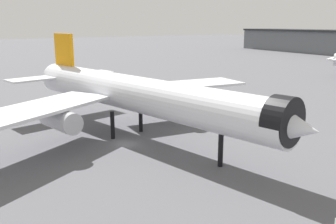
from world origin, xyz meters
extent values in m
plane|color=#56565B|center=(0.00, 0.00, 0.00)|extent=(900.00, 900.00, 0.00)
cylinder|color=silver|center=(-1.37, 3.19, 7.65)|extent=(55.62, 14.48, 5.89)
cone|color=silver|center=(25.98, 7.52, 7.65)|extent=(7.30, 6.71, 5.77)
cone|color=silver|center=(-28.72, -1.15, 7.65)|extent=(8.43, 6.72, 5.59)
cylinder|color=black|center=(24.82, 7.33, 8.10)|extent=(3.55, 6.29, 5.95)
cube|color=silver|center=(-8.00, 17.73, 6.92)|extent=(12.65, 26.00, 0.47)
cylinder|color=#B7BAC1|center=(-6.22, 14.99, 4.98)|extent=(8.17, 4.41, 3.24)
cube|color=silver|center=(-3.18, -12.70, 6.92)|extent=(19.21, 26.23, 0.47)
cylinder|color=#B7BAC1|center=(-2.33, -9.54, 4.98)|extent=(8.17, 4.41, 3.24)
cube|color=orange|center=(-24.34, -0.45, 12.36)|extent=(6.66, 1.62, 9.42)
cube|color=silver|center=(-26.45, 5.75, 8.24)|extent=(6.48, 10.63, 0.35)
cube|color=silver|center=(-24.43, -7.00, 8.24)|extent=(6.48, 10.63, 0.35)
cylinder|color=black|center=(16.14, 5.96, 2.36)|extent=(0.71, 0.71, 4.71)
cylinder|color=black|center=(-4.59, 5.81, 2.36)|extent=(0.71, 0.71, 4.71)
cylinder|color=black|center=(-3.62, -0.30, 2.36)|extent=(0.71, 0.71, 4.71)
cone|color=silver|center=(-26.51, 102.67, 6.01)|extent=(7.13, 6.15, 4.39)
cone|color=#F2600C|center=(-28.66, 26.57, 0.29)|extent=(0.46, 0.46, 0.57)
camera|label=1|loc=(51.05, -27.33, 19.05)|focal=39.73mm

